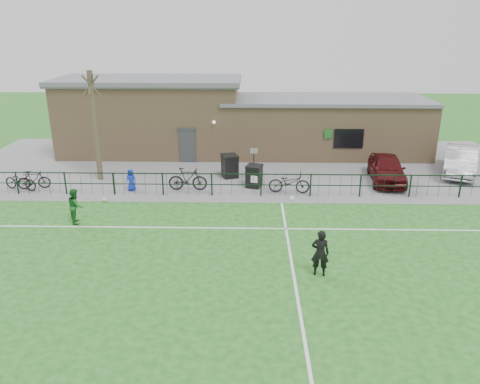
{
  "coord_description": "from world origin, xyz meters",
  "views": [
    {
      "loc": [
        0.44,
        -14.37,
        8.35
      ],
      "look_at": [
        0.0,
        5.0,
        1.3
      ],
      "focal_mm": 35.0,
      "sensor_mm": 36.0,
      "label": 1
    }
  ],
  "objects_px": {
    "sign_post": "(254,164)",
    "bicycle_b": "(34,180)",
    "bicycle_e": "(289,182)",
    "car_maroon": "(387,169)",
    "bicycle_d": "(188,179)",
    "wheelie_bin_left": "(230,167)",
    "bicycle_a": "(20,181)",
    "wheelie_bin_right": "(254,177)",
    "bare_tree": "(95,127)",
    "outfield_player": "(76,206)",
    "spectator_child": "(131,180)",
    "car_silver": "(460,161)",
    "ball_ground": "(104,200)"
  },
  "relations": [
    {
      "from": "car_maroon",
      "to": "bicycle_b",
      "type": "relative_size",
      "value": 2.63
    },
    {
      "from": "outfield_player",
      "to": "ball_ground",
      "type": "height_order",
      "value": "outfield_player"
    },
    {
      "from": "bicycle_b",
      "to": "bicycle_d",
      "type": "height_order",
      "value": "bicycle_d"
    },
    {
      "from": "bare_tree",
      "to": "bicycle_a",
      "type": "distance_m",
      "value": 4.78
    },
    {
      "from": "wheelie_bin_left",
      "to": "outfield_player",
      "type": "xyz_separation_m",
      "value": [
        -6.48,
        -6.57,
        0.16
      ]
    },
    {
      "from": "bicycle_a",
      "to": "bicycle_b",
      "type": "height_order",
      "value": "bicycle_a"
    },
    {
      "from": "wheelie_bin_left",
      "to": "bicycle_a",
      "type": "relative_size",
      "value": 0.64
    },
    {
      "from": "sign_post",
      "to": "car_silver",
      "type": "bearing_deg",
      "value": 7.91
    },
    {
      "from": "wheelie_bin_right",
      "to": "bicycle_b",
      "type": "distance_m",
      "value": 11.66
    },
    {
      "from": "bicycle_d",
      "to": "spectator_child",
      "type": "xyz_separation_m",
      "value": [
        -2.96,
        -0.12,
        -0.03
      ]
    },
    {
      "from": "car_silver",
      "to": "bicycle_e",
      "type": "height_order",
      "value": "car_silver"
    },
    {
      "from": "bare_tree",
      "to": "wheelie_bin_left",
      "type": "height_order",
      "value": "bare_tree"
    },
    {
      "from": "bicycle_d",
      "to": "spectator_child",
      "type": "relative_size",
      "value": 1.74
    },
    {
      "from": "bare_tree",
      "to": "wheelie_bin_right",
      "type": "height_order",
      "value": "bare_tree"
    },
    {
      "from": "car_silver",
      "to": "outfield_player",
      "type": "relative_size",
      "value": 3.07
    },
    {
      "from": "bicycle_a",
      "to": "bicycle_e",
      "type": "height_order",
      "value": "bicycle_e"
    },
    {
      "from": "bare_tree",
      "to": "wheelie_bin_left",
      "type": "bearing_deg",
      "value": 4.37
    },
    {
      "from": "bicycle_d",
      "to": "outfield_player",
      "type": "height_order",
      "value": "outfield_player"
    },
    {
      "from": "car_maroon",
      "to": "wheelie_bin_left",
      "type": "bearing_deg",
      "value": -177.35
    },
    {
      "from": "outfield_player",
      "to": "wheelie_bin_right",
      "type": "bearing_deg",
      "value": -75.96
    },
    {
      "from": "wheelie_bin_left",
      "to": "bicycle_b",
      "type": "xyz_separation_m",
      "value": [
        -10.27,
        -2.27,
        -0.11
      ]
    },
    {
      "from": "bicycle_b",
      "to": "ball_ground",
      "type": "xyz_separation_m",
      "value": [
        4.25,
        -1.79,
        -0.4
      ]
    },
    {
      "from": "spectator_child",
      "to": "sign_post",
      "type": "bearing_deg",
      "value": 26.52
    },
    {
      "from": "car_maroon",
      "to": "bicycle_e",
      "type": "relative_size",
      "value": 2.07
    },
    {
      "from": "bicycle_a",
      "to": "outfield_player",
      "type": "bearing_deg",
      "value": -116.91
    },
    {
      "from": "car_silver",
      "to": "outfield_player",
      "type": "distance_m",
      "value": 21.19
    },
    {
      "from": "spectator_child",
      "to": "outfield_player",
      "type": "xyz_separation_m",
      "value": [
        -1.42,
        -4.15,
        0.18
      ]
    },
    {
      "from": "bicycle_e",
      "to": "outfield_player",
      "type": "distance_m",
      "value": 10.46
    },
    {
      "from": "bare_tree",
      "to": "wheelie_bin_left",
      "type": "distance_m",
      "value": 7.68
    },
    {
      "from": "bicycle_b",
      "to": "outfield_player",
      "type": "distance_m",
      "value": 5.74
    },
    {
      "from": "wheelie_bin_right",
      "to": "bicycle_a",
      "type": "distance_m",
      "value": 12.31
    },
    {
      "from": "bicycle_a",
      "to": "spectator_child",
      "type": "xyz_separation_m",
      "value": [
        5.85,
        0.01,
        0.08
      ]
    },
    {
      "from": "car_maroon",
      "to": "spectator_child",
      "type": "relative_size",
      "value": 3.73
    },
    {
      "from": "bare_tree",
      "to": "bicycle_d",
      "type": "xyz_separation_m",
      "value": [
        5.18,
        -1.74,
        -2.37
      ]
    },
    {
      "from": "car_maroon",
      "to": "bicycle_d",
      "type": "distance_m",
      "value": 10.93
    },
    {
      "from": "bicycle_e",
      "to": "outfield_player",
      "type": "relative_size",
      "value": 1.34
    },
    {
      "from": "wheelie_bin_right",
      "to": "bicycle_b",
      "type": "bearing_deg",
      "value": -159.89
    },
    {
      "from": "bicycle_a",
      "to": "outfield_player",
      "type": "xyz_separation_m",
      "value": [
        4.43,
        -4.14,
        0.26
      ]
    },
    {
      "from": "bicycle_b",
      "to": "car_silver",
      "type": "bearing_deg",
      "value": -95.25
    },
    {
      "from": "sign_post",
      "to": "bicycle_e",
      "type": "height_order",
      "value": "sign_post"
    },
    {
      "from": "bicycle_d",
      "to": "outfield_player",
      "type": "bearing_deg",
      "value": 134.85
    },
    {
      "from": "bare_tree",
      "to": "bicycle_a",
      "type": "xyz_separation_m",
      "value": [
        -3.63,
        -1.88,
        -2.48
      ]
    },
    {
      "from": "wheelie_bin_right",
      "to": "bicycle_d",
      "type": "height_order",
      "value": "bicycle_d"
    },
    {
      "from": "bicycle_b",
      "to": "bicycle_e",
      "type": "height_order",
      "value": "bicycle_e"
    },
    {
      "from": "bare_tree",
      "to": "bicycle_d",
      "type": "bearing_deg",
      "value": -18.58
    },
    {
      "from": "wheelie_bin_right",
      "to": "outfield_player",
      "type": "xyz_separation_m",
      "value": [
        -7.86,
        -4.9,
        0.21
      ]
    },
    {
      "from": "bicycle_b",
      "to": "spectator_child",
      "type": "bearing_deg",
      "value": -104.6
    },
    {
      "from": "sign_post",
      "to": "bicycle_b",
      "type": "bearing_deg",
      "value": -172.6
    },
    {
      "from": "bare_tree",
      "to": "bicycle_b",
      "type": "distance_m",
      "value": 4.25
    },
    {
      "from": "wheelie_bin_right",
      "to": "car_maroon",
      "type": "height_order",
      "value": "car_maroon"
    }
  ]
}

